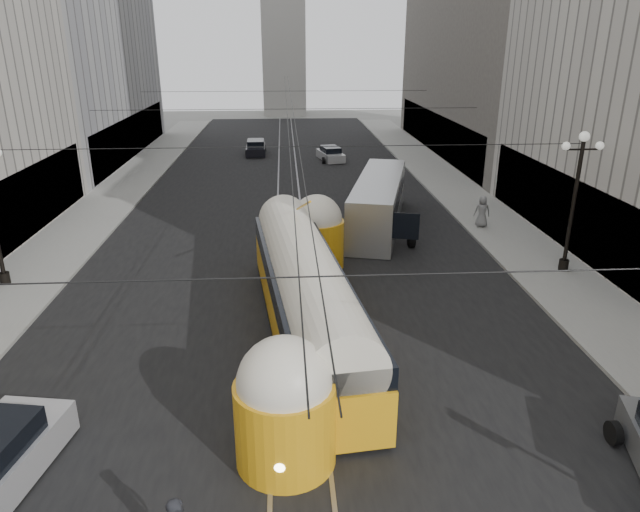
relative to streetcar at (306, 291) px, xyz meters
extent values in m
cube|color=black|center=(-0.43, 19.64, -1.73)|extent=(20.00, 85.00, 0.02)
cube|color=gray|center=(-12.43, 23.14, -1.66)|extent=(4.00, 72.00, 0.15)
cube|color=gray|center=(11.57, 23.14, -1.66)|extent=(4.00, 72.00, 0.15)
cube|color=gray|center=(-1.18, 19.64, -1.73)|extent=(0.12, 85.00, 0.04)
cube|color=gray|center=(0.32, 19.64, -1.73)|extent=(0.12, 85.00, 0.04)
cube|color=black|center=(-14.48, 11.14, 0.27)|extent=(0.10, 18.00, 3.60)
cube|color=black|center=(-14.48, 35.14, 0.27)|extent=(0.10, 25.20, 3.60)
cube|color=black|center=(13.62, 9.14, 0.27)|extent=(0.10, 18.00, 3.60)
cube|color=black|center=(13.62, 35.14, 0.27)|extent=(0.10, 28.80, 3.60)
cube|color=#B2AFA8|center=(-0.43, 67.14, 10.27)|extent=(6.00, 6.00, 24.00)
cylinder|color=black|center=(-13.03, 5.14, -1.33)|extent=(0.44, 0.44, 0.50)
cylinder|color=black|center=(12.17, 5.14, 1.42)|extent=(0.18, 0.18, 6.00)
cylinder|color=black|center=(12.17, 5.14, -1.33)|extent=(0.44, 0.44, 0.50)
cylinder|color=black|center=(12.17, 5.14, 4.02)|extent=(1.60, 0.08, 0.08)
sphere|color=white|center=(12.17, 5.14, 4.57)|extent=(0.44, 0.44, 0.44)
sphere|color=white|center=(11.42, 5.14, 4.17)|extent=(0.36, 0.36, 0.36)
sphere|color=white|center=(12.92, 5.14, 4.17)|extent=(0.36, 0.36, 0.36)
cylinder|color=black|center=(-0.43, -8.86, 4.27)|extent=(25.00, 0.03, 0.03)
cylinder|color=black|center=(-0.43, 5.14, 4.27)|extent=(25.00, 0.03, 0.03)
cylinder|color=black|center=(-0.43, 19.14, 4.27)|extent=(25.00, 0.03, 0.03)
cylinder|color=black|center=(-0.43, 33.14, 4.27)|extent=(25.00, 0.03, 0.03)
cylinder|color=black|center=(-0.43, 23.14, 4.07)|extent=(0.03, 72.00, 0.03)
cylinder|color=black|center=(-0.03, 23.14, 4.07)|extent=(0.03, 72.00, 0.03)
cube|color=orange|center=(0.00, 0.00, -0.70)|extent=(4.14, 13.98, 1.67)
cube|color=black|center=(0.00, 0.00, -1.48)|extent=(4.09, 13.57, 0.30)
cube|color=black|center=(0.00, 0.00, 0.39)|extent=(4.13, 13.78, 0.84)
cylinder|color=silver|center=(0.00, 0.00, 0.68)|extent=(3.82, 13.74, 2.26)
cylinder|color=orange|center=(-0.79, -6.74, -0.60)|extent=(2.56, 2.56, 2.26)
sphere|color=silver|center=(-0.79, -6.74, 0.58)|extent=(2.36, 2.36, 2.36)
cylinder|color=orange|center=(0.79, 6.75, -0.60)|extent=(2.56, 2.56, 2.26)
sphere|color=silver|center=(0.79, 6.75, 0.58)|extent=(2.36, 2.36, 2.36)
sphere|color=#FFF2BF|center=(-0.92, -7.88, -0.89)|extent=(0.36, 0.36, 0.36)
cube|color=#9FA2A4|center=(4.70, 12.83, -0.29)|extent=(5.03, 11.38, 2.79)
cube|color=black|center=(4.70, 12.83, 0.17)|extent=(4.95, 11.01, 1.02)
cube|color=black|center=(4.70, 7.30, 0.04)|extent=(2.10, 0.63, 1.30)
cylinder|color=black|center=(3.54, 9.09, -1.27)|extent=(0.30, 0.93, 0.93)
cylinder|color=black|center=(5.86, 9.09, -1.27)|extent=(0.30, 0.93, 0.93)
cylinder|color=black|center=(3.54, 16.56, -1.27)|extent=(0.30, 0.93, 0.93)
cylinder|color=black|center=(5.86, 16.56, -1.27)|extent=(0.30, 0.93, 0.93)
cylinder|color=black|center=(-7.01, -5.76, -1.38)|extent=(0.22, 0.71, 0.71)
cylinder|color=black|center=(7.96, -6.64, -1.41)|extent=(0.22, 0.65, 0.65)
cube|color=beige|center=(3.48, 32.34, -1.31)|extent=(2.42, 4.22, 0.70)
cube|color=black|center=(3.48, 32.34, -0.81)|extent=(1.86, 2.43, 0.66)
cylinder|color=black|center=(2.74, 30.99, -1.45)|extent=(0.22, 0.56, 0.56)
cylinder|color=black|center=(4.21, 30.99, -1.45)|extent=(0.22, 0.56, 0.56)
cylinder|color=black|center=(2.74, 33.69, -1.45)|extent=(0.22, 0.56, 0.56)
cylinder|color=black|center=(4.21, 33.69, -1.45)|extent=(0.22, 0.56, 0.56)
cube|color=black|center=(-3.35, 35.75, -1.27)|extent=(1.85, 4.33, 0.76)
cube|color=black|center=(-3.35, 35.75, -0.73)|extent=(1.60, 2.39, 0.72)
cylinder|color=black|center=(-4.15, 34.29, -1.43)|extent=(0.22, 0.61, 0.61)
cylinder|color=black|center=(-2.56, 34.29, -1.43)|extent=(0.22, 0.61, 0.61)
cylinder|color=black|center=(-4.15, 37.21, -1.43)|extent=(0.22, 0.61, 0.61)
cylinder|color=black|center=(-2.56, 37.21, -1.43)|extent=(0.22, 0.61, 0.61)
imported|color=slate|center=(10.50, 11.85, -0.68)|extent=(0.96, 0.68, 1.81)
camera|label=1|loc=(-0.66, -18.68, 8.41)|focal=32.00mm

